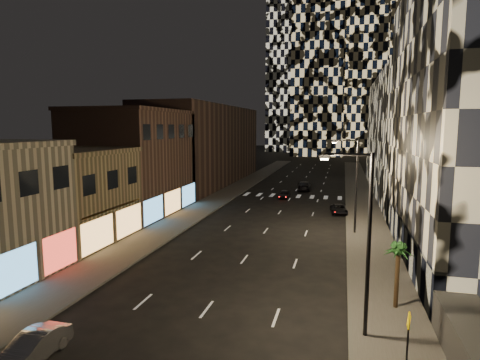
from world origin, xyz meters
The scene contains 21 objects.
sidewalk_left centered at (-10.00, 50.00, 0.07)m, with size 4.00×120.00×0.15m, color #47443F.
sidewalk_right centered at (10.00, 50.00, 0.07)m, with size 4.00×120.00×0.15m, color #47443F.
curb_left centered at (-7.90, 50.00, 0.07)m, with size 0.20×120.00×0.15m, color #4C4C47.
curb_right centered at (7.90, 50.00, 0.07)m, with size 0.20×120.00×0.15m, color #4C4C47.
retail_tan centered at (-17.00, 21.00, 4.00)m, with size 10.00×10.00×8.00m, color olive.
retail_brown centered at (-17.00, 33.50, 6.00)m, with size 10.00×15.00×12.00m, color #50372D.
retail_filler_left centered at (-17.00, 60.00, 7.00)m, with size 10.00×40.00×14.00m, color #50372D.
midrise_base centered at (12.30, 24.50, 1.50)m, with size 0.60×25.00×3.00m, color #383838.
plinth_right centered at (13.00, 8.00, 1.00)m, with size 2.00×8.00×2.00m, color #383838.
midrise_filler_right centered at (20.00, 57.00, 9.00)m, with size 16.00×40.00×18.00m, color #232326.
tower_right_mid centered at (35.00, 135.00, 50.00)m, with size 20.00×20.00×100.00m, color black.
tower_left_back centered at (-12.00, 165.00, 60.00)m, with size 24.00×24.00×120.00m, color black.
tower_center_low centered at (-2.00, 140.00, 47.50)m, with size 18.00×18.00×95.00m, color black.
streetlight_near centered at (8.35, 10.00, 5.35)m, with size 2.55×0.25×9.00m.
streetlight_far centered at (8.35, 30.00, 5.35)m, with size 2.55×0.25×9.00m.
car_silver_parked centered at (-5.80, 4.24, 0.64)m, with size 1.35×3.86×1.27m, color #A5A6AB.
car_dark_midlane centered at (-0.79, 47.55, 0.61)m, with size 1.45×3.60×1.23m, color black.
car_dark_oncoming centered at (1.25, 56.13, 0.74)m, with size 2.07×5.08×1.47m, color black.
car_dark_rightlane centered at (7.00, 38.97, 0.55)m, with size 1.82×3.95×1.10m, color black.
ped_sign centered at (10.18, 7.66, 1.84)m, with size 0.29×0.81×2.51m.
palm_tree centered at (10.44, 13.68, 3.27)m, with size 1.93×1.90×3.78m.
Camera 1 is at (7.26, -9.53, 10.35)m, focal length 30.00 mm.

